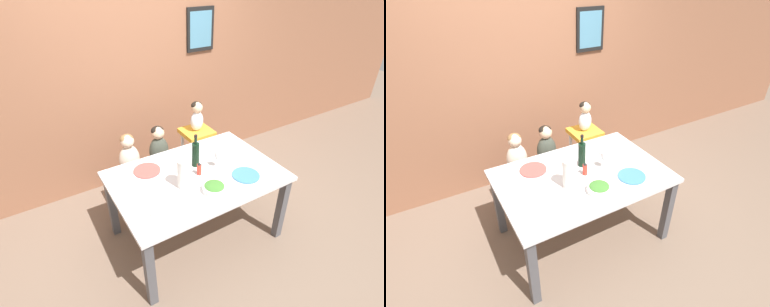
{
  "view_description": "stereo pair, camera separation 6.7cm",
  "coord_description": "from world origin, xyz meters",
  "views": [
    {
      "loc": [
        -1.15,
        -1.81,
        2.31
      ],
      "look_at": [
        0.0,
        0.07,
        0.92
      ],
      "focal_mm": 28.0,
      "sensor_mm": 36.0,
      "label": 1
    },
    {
      "loc": [
        -1.09,
        -1.84,
        2.31
      ],
      "look_at": [
        0.0,
        0.07,
        0.92
      ],
      "focal_mm": 28.0,
      "sensor_mm": 36.0,
      "label": 2
    }
  ],
  "objects": [
    {
      "name": "wine_glass_near",
      "position": [
        0.23,
        -0.0,
        0.86
      ],
      "size": [
        0.06,
        0.06,
        0.18
      ],
      "color": "white",
      "rests_on": "dining_table"
    },
    {
      "name": "chair_far_center",
      "position": [
        -0.03,
        0.71,
        0.38
      ],
      "size": [
        0.39,
        0.37,
        0.46
      ],
      "color": "silver",
      "rests_on": "ground_plane"
    },
    {
      "name": "person_child_center",
      "position": [
        -0.03,
        0.71,
        0.68
      ],
      "size": [
        0.22,
        0.16,
        0.45
      ],
      "color": "#3D4238",
      "rests_on": "chair_far_center"
    },
    {
      "name": "chair_far_left",
      "position": [
        -0.36,
        0.71,
        0.38
      ],
      "size": [
        0.39,
        0.37,
        0.46
      ],
      "color": "silver",
      "rests_on": "ground_plane"
    },
    {
      "name": "wine_glass_far",
      "position": [
        -0.03,
        0.13,
        0.86
      ],
      "size": [
        0.06,
        0.06,
        0.18
      ],
      "color": "white",
      "rests_on": "dining_table"
    },
    {
      "name": "dinner_plate_back_right",
      "position": [
        0.44,
        0.22,
        0.74
      ],
      "size": [
        0.24,
        0.24,
        0.01
      ],
      "color": "silver",
      "rests_on": "dining_table"
    },
    {
      "name": "condiment_bottle_hot_sauce",
      "position": [
        0.02,
        -0.01,
        0.79
      ],
      "size": [
        0.04,
        0.04,
        0.12
      ],
      "color": "red",
      "rests_on": "dining_table"
    },
    {
      "name": "paper_towel_roll",
      "position": [
        -0.17,
        -0.09,
        0.87
      ],
      "size": [
        0.12,
        0.12,
        0.26
      ],
      "color": "white",
      "rests_on": "dining_table"
    },
    {
      "name": "person_baby_right",
      "position": [
        0.45,
        0.71,
        0.93
      ],
      "size": [
        0.15,
        0.13,
        0.34
      ],
      "color": "silver",
      "rests_on": "chair_right_highchair"
    },
    {
      "name": "ground_plane",
      "position": [
        0.0,
        0.0,
        0.0
      ],
      "size": [
        14.0,
        14.0,
        0.0
      ],
      "primitive_type": "plane",
      "color": "#705B4C"
    },
    {
      "name": "salad_bowl_large",
      "position": [
        -0.0,
        -0.27,
        0.77
      ],
      "size": [
        0.19,
        0.19,
        0.08
      ],
      "color": "white",
      "rests_on": "dining_table"
    },
    {
      "name": "person_child_left",
      "position": [
        -0.36,
        0.71,
        0.68
      ],
      "size": [
        0.22,
        0.16,
        0.45
      ],
      "color": "beige",
      "rests_on": "chair_far_left"
    },
    {
      "name": "dinner_plate_front_left",
      "position": [
        -0.44,
        -0.28,
        0.74
      ],
      "size": [
        0.24,
        0.24,
        0.01
      ],
      "color": "silver",
      "rests_on": "dining_table"
    },
    {
      "name": "wall_back",
      "position": [
        0.0,
        1.28,
        1.35
      ],
      "size": [
        10.0,
        0.09,
        2.7
      ],
      "color": "#8E5B42",
      "rests_on": "ground_plane"
    },
    {
      "name": "dinner_plate_back_left",
      "position": [
        -0.35,
        0.27,
        0.74
      ],
      "size": [
        0.24,
        0.24,
        0.01
      ],
      "color": "#D14C47",
      "rests_on": "dining_table"
    },
    {
      "name": "chair_right_highchair",
      "position": [
        0.45,
        0.71,
        0.56
      ],
      "size": [
        0.33,
        0.32,
        0.74
      ],
      "color": "silver",
      "rests_on": "ground_plane"
    },
    {
      "name": "wine_bottle",
      "position": [
        0.07,
        0.13,
        0.86
      ],
      "size": [
        0.07,
        0.07,
        0.32
      ],
      "color": "black",
      "rests_on": "dining_table"
    },
    {
      "name": "dining_table",
      "position": [
        0.0,
        0.0,
        0.64
      ],
      "size": [
        1.48,
        0.99,
        0.74
      ],
      "color": "silver",
      "rests_on": "ground_plane"
    },
    {
      "name": "dinner_plate_front_right",
      "position": [
        0.36,
        -0.24,
        0.74
      ],
      "size": [
        0.24,
        0.24,
        0.01
      ],
      "color": "teal",
      "rests_on": "dining_table"
    }
  ]
}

